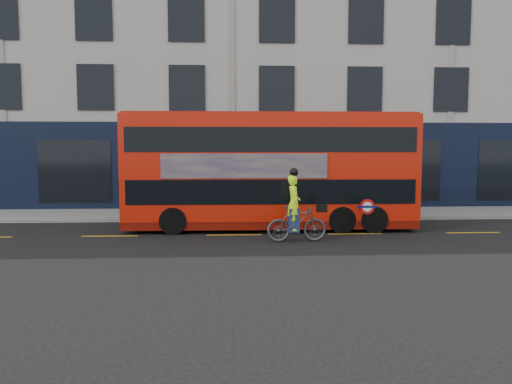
{
  "coord_description": "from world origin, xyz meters",
  "views": [
    {
      "loc": [
        -0.16,
        -14.6,
        2.82
      ],
      "look_at": [
        0.74,
        1.91,
        1.37
      ],
      "focal_mm": 35.0,
      "sensor_mm": 36.0,
      "label": 1
    }
  ],
  "objects": [
    {
      "name": "kerb",
      "position": [
        0.0,
        5.0,
        0.07
      ],
      "size": [
        60.0,
        0.12,
        0.13
      ],
      "primitive_type": "cube",
      "color": "gray",
      "rests_on": "ground"
    },
    {
      "name": "pavement",
      "position": [
        0.0,
        6.5,
        0.06
      ],
      "size": [
        60.0,
        3.0,
        0.12
      ],
      "primitive_type": "cube",
      "color": "gray",
      "rests_on": "ground"
    },
    {
      "name": "building_terrace",
      "position": [
        0.0,
        12.94,
        7.49
      ],
      "size": [
        50.0,
        10.07,
        15.0
      ],
      "color": "#A6A49C",
      "rests_on": "ground"
    },
    {
      "name": "road_edge_line",
      "position": [
        0.0,
        4.7,
        0.0
      ],
      "size": [
        58.0,
        0.1,
        0.01
      ],
      "primitive_type": "cube",
      "color": "silver",
      "rests_on": "ground"
    },
    {
      "name": "bus",
      "position": [
        1.3,
        2.7,
        2.06
      ],
      "size": [
        10.01,
        2.42,
        4.02
      ],
      "rotation": [
        0.0,
        0.0,
        -0.01
      ],
      "color": "red",
      "rests_on": "ground"
    },
    {
      "name": "ground",
      "position": [
        0.0,
        0.0,
        0.0
      ],
      "size": [
        120.0,
        120.0,
        0.0
      ],
      "primitive_type": "plane",
      "color": "black",
      "rests_on": "ground"
    },
    {
      "name": "lane_dashes",
      "position": [
        0.0,
        1.5,
        0.0
      ],
      "size": [
        58.0,
        0.12,
        0.01
      ],
      "primitive_type": null,
      "color": "#BF8A16",
      "rests_on": "ground"
    },
    {
      "name": "cyclist",
      "position": [
        1.86,
        0.23,
        0.74
      ],
      "size": [
        1.86,
        0.65,
        2.24
      ],
      "rotation": [
        0.0,
        0.0,
        0.07
      ],
      "color": "#3E4043",
      "rests_on": "ground"
    }
  ]
}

